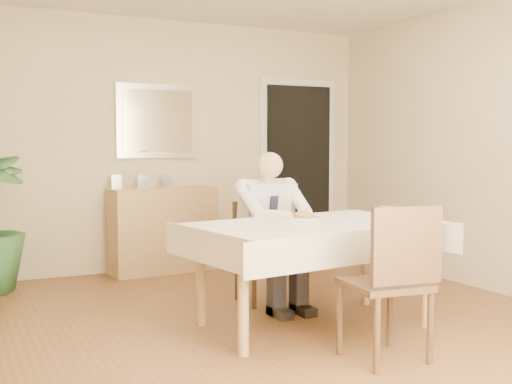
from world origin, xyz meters
name	(u,v)px	position (x,y,z in m)	size (l,w,h in m)	color
room	(278,145)	(0.00, 0.00, 1.30)	(5.00, 5.02, 2.60)	brown
doorway	(298,171)	(1.55, 2.46, 1.00)	(0.96, 0.07, 2.10)	silver
mirror	(158,121)	(-0.11, 2.47, 1.55)	(0.86, 0.04, 0.76)	silver
dining_table	(314,234)	(0.25, -0.07, 0.67)	(1.87, 1.27, 0.75)	tan
chair_far	(260,246)	(0.25, 0.80, 0.46)	(0.40, 0.40, 0.83)	#412815
chair_near	(394,274)	(0.28, -0.96, 0.54)	(0.49, 0.49, 0.95)	#412815
seated_man	(275,222)	(0.25, 0.52, 0.69)	(0.48, 0.72, 1.24)	silver
plate	(303,218)	(0.29, 0.15, 0.76)	(0.26, 0.26, 0.02)	white
food	(303,215)	(0.29, 0.15, 0.78)	(0.14, 0.14, 0.06)	brown
knife	(312,216)	(0.33, 0.09, 0.78)	(0.01, 0.01, 0.13)	silver
fork	(302,217)	(0.25, 0.09, 0.78)	(0.01, 0.01, 0.13)	silver
coffee_mug	(388,214)	(0.79, -0.23, 0.81)	(0.13, 0.13, 0.10)	white
sideboard	(163,230)	(-0.11, 2.32, 0.43)	(1.08, 0.37, 0.87)	tan
photo_frame_left	(116,182)	(-0.57, 2.37, 0.94)	(0.10, 0.02, 0.14)	silver
photo_frame_center	(143,181)	(-0.32, 2.33, 0.94)	(0.10, 0.02, 0.14)	silver
photo_frame_right	(167,181)	(-0.05, 2.36, 0.94)	(0.10, 0.02, 0.14)	silver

